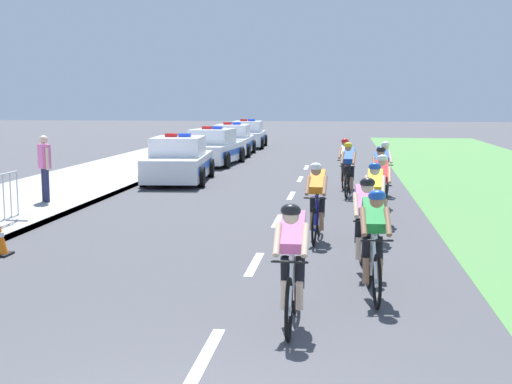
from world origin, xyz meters
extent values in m
cube|color=gray|center=(-6.98, 14.00, 0.06)|extent=(4.04, 60.00, 0.12)
cube|color=#9E9E99|center=(-5.04, 14.00, 0.07)|extent=(0.16, 60.00, 0.13)
cube|color=white|center=(0.00, 2.38, 0.00)|extent=(0.14, 1.60, 0.01)
cube|color=white|center=(0.00, 6.38, 0.00)|extent=(0.14, 1.60, 0.01)
cube|color=white|center=(0.00, 10.38, 0.00)|extent=(0.14, 1.60, 0.01)
cube|color=white|center=(0.00, 14.38, 0.00)|extent=(0.14, 1.60, 0.01)
cube|color=white|center=(0.00, 18.38, 0.00)|extent=(0.14, 1.60, 0.01)
cube|color=white|center=(0.00, 22.38, 0.00)|extent=(0.14, 1.60, 0.01)
torus|color=black|center=(0.83, 2.92, 0.36)|extent=(0.05, 0.72, 0.72)
cylinder|color=#99999E|center=(0.83, 2.92, 0.36)|extent=(0.06, 0.06, 0.06)
torus|color=black|center=(0.83, 3.92, 0.36)|extent=(0.05, 0.72, 0.72)
cylinder|color=#99999E|center=(0.83, 3.92, 0.36)|extent=(0.06, 0.06, 0.06)
cylinder|color=white|center=(0.83, 3.37, 0.90)|extent=(0.04, 0.55, 0.04)
cylinder|color=white|center=(0.83, 3.19, 0.58)|extent=(0.04, 0.48, 0.63)
cylinder|color=white|center=(0.83, 3.57, 0.60)|extent=(0.04, 0.04, 0.65)
cylinder|color=black|center=(0.83, 3.02, 0.88)|extent=(0.42, 0.03, 0.03)
cube|color=black|center=(0.83, 3.57, 0.94)|extent=(0.10, 0.22, 0.05)
cube|color=pink|center=(0.83, 3.44, 1.14)|extent=(0.28, 0.54, 0.47)
cube|color=black|center=(0.83, 3.56, 0.98)|extent=(0.28, 0.20, 0.18)
cylinder|color=black|center=(0.92, 3.51, 0.64)|extent=(0.11, 0.22, 0.40)
cylinder|color=beige|center=(0.92, 3.43, 0.37)|extent=(0.09, 0.15, 0.36)
cylinder|color=black|center=(0.74, 3.51, 0.64)|extent=(0.11, 0.17, 0.40)
cylinder|color=beige|center=(0.74, 3.43, 0.37)|extent=(0.09, 0.12, 0.36)
cylinder|color=beige|center=(0.99, 3.23, 1.09)|extent=(0.08, 0.40, 0.35)
cylinder|color=beige|center=(0.67, 3.23, 1.09)|extent=(0.08, 0.40, 0.35)
sphere|color=beige|center=(0.83, 3.14, 1.38)|extent=(0.19, 0.19, 0.19)
ellipsoid|color=black|center=(0.83, 3.13, 1.45)|extent=(0.23, 0.31, 0.24)
torus|color=black|center=(1.87, 4.22, 0.36)|extent=(0.09, 0.73, 0.72)
cylinder|color=#99999E|center=(1.87, 4.22, 0.36)|extent=(0.06, 0.06, 0.06)
torus|color=black|center=(1.80, 5.22, 0.36)|extent=(0.09, 0.73, 0.72)
cylinder|color=#99999E|center=(1.80, 5.22, 0.36)|extent=(0.06, 0.06, 0.06)
cylinder|color=white|center=(1.84, 4.67, 0.90)|extent=(0.07, 0.55, 0.04)
cylinder|color=white|center=(1.85, 4.49, 0.58)|extent=(0.07, 0.48, 0.63)
cylinder|color=white|center=(1.83, 4.87, 0.60)|extent=(0.04, 0.04, 0.65)
cylinder|color=black|center=(1.86, 4.32, 0.88)|extent=(0.42, 0.06, 0.03)
cube|color=black|center=(1.83, 4.87, 0.94)|extent=(0.11, 0.23, 0.05)
cube|color=green|center=(1.83, 4.74, 1.14)|extent=(0.32, 0.57, 0.45)
cube|color=black|center=(1.83, 4.86, 0.98)|extent=(0.29, 0.22, 0.18)
cylinder|color=black|center=(1.92, 4.81, 0.64)|extent=(0.12, 0.23, 0.40)
cylinder|color=#9E7051|center=(1.92, 4.73, 0.37)|extent=(0.10, 0.16, 0.36)
cylinder|color=black|center=(1.74, 4.80, 0.64)|extent=(0.12, 0.18, 0.40)
cylinder|color=#9E7051|center=(1.75, 4.72, 0.37)|extent=(0.10, 0.13, 0.36)
cylinder|color=#9E7051|center=(2.01, 4.54, 1.09)|extent=(0.10, 0.41, 0.35)
cylinder|color=#9E7051|center=(1.69, 4.52, 1.09)|extent=(0.10, 0.41, 0.35)
sphere|color=#9E7051|center=(1.85, 4.44, 1.38)|extent=(0.19, 0.19, 0.19)
ellipsoid|color=blue|center=(1.85, 4.43, 1.45)|extent=(0.25, 0.33, 0.24)
torus|color=black|center=(1.79, 5.60, 0.36)|extent=(0.08, 0.73, 0.72)
cylinder|color=#99999E|center=(1.79, 5.60, 0.36)|extent=(0.06, 0.06, 0.06)
torus|color=black|center=(1.74, 6.60, 0.36)|extent=(0.08, 0.73, 0.72)
cylinder|color=#99999E|center=(1.74, 6.60, 0.36)|extent=(0.06, 0.06, 0.06)
cylinder|color=black|center=(1.77, 6.05, 0.90)|extent=(0.07, 0.55, 0.04)
cylinder|color=black|center=(1.78, 5.87, 0.58)|extent=(0.07, 0.48, 0.63)
cylinder|color=black|center=(1.76, 6.25, 0.60)|extent=(0.04, 0.04, 0.65)
cylinder|color=black|center=(1.79, 5.70, 0.88)|extent=(0.42, 0.05, 0.03)
cube|color=black|center=(1.76, 6.25, 0.94)|extent=(0.11, 0.23, 0.05)
cube|color=pink|center=(1.76, 6.12, 1.14)|extent=(0.31, 0.56, 0.46)
cube|color=black|center=(1.76, 6.24, 0.98)|extent=(0.29, 0.22, 0.18)
cylinder|color=black|center=(1.85, 6.19, 0.64)|extent=(0.12, 0.23, 0.40)
cylinder|color=beige|center=(1.86, 6.11, 0.37)|extent=(0.10, 0.16, 0.36)
cylinder|color=black|center=(1.67, 6.18, 0.64)|extent=(0.12, 0.17, 0.40)
cylinder|color=beige|center=(1.68, 6.10, 0.37)|extent=(0.10, 0.13, 0.36)
cylinder|color=beige|center=(1.94, 5.92, 1.09)|extent=(0.10, 0.40, 0.35)
cylinder|color=beige|center=(1.62, 5.90, 1.09)|extent=(0.10, 0.40, 0.35)
sphere|color=beige|center=(1.78, 5.82, 1.38)|extent=(0.19, 0.19, 0.19)
ellipsoid|color=black|center=(1.78, 5.81, 1.45)|extent=(0.25, 0.33, 0.24)
torus|color=black|center=(1.99, 8.06, 0.36)|extent=(0.10, 0.73, 0.72)
cylinder|color=#99999E|center=(1.99, 8.06, 0.36)|extent=(0.06, 0.06, 0.06)
torus|color=black|center=(2.07, 9.06, 0.36)|extent=(0.10, 0.73, 0.72)
cylinder|color=#99999E|center=(2.07, 9.06, 0.36)|extent=(0.06, 0.06, 0.06)
cylinder|color=silver|center=(2.02, 8.51, 0.90)|extent=(0.08, 0.55, 0.04)
cylinder|color=silver|center=(2.01, 8.34, 0.58)|extent=(0.08, 0.48, 0.63)
cylinder|color=silver|center=(2.04, 8.71, 0.60)|extent=(0.04, 0.04, 0.65)
cylinder|color=black|center=(2.00, 8.16, 0.88)|extent=(0.42, 0.06, 0.03)
cube|color=black|center=(2.04, 8.71, 0.94)|extent=(0.12, 0.23, 0.05)
cube|color=yellow|center=(2.03, 8.59, 1.14)|extent=(0.32, 0.57, 0.45)
cube|color=black|center=(2.04, 8.70, 0.98)|extent=(0.29, 0.22, 0.18)
cylinder|color=black|center=(2.12, 8.64, 0.64)|extent=(0.13, 0.23, 0.40)
cylinder|color=beige|center=(2.12, 8.56, 0.37)|extent=(0.10, 0.16, 0.36)
cylinder|color=black|center=(1.94, 8.66, 0.64)|extent=(0.12, 0.18, 0.40)
cylinder|color=beige|center=(1.94, 8.58, 0.37)|extent=(0.10, 0.13, 0.36)
cylinder|color=beige|center=(2.17, 8.36, 1.09)|extent=(0.11, 0.41, 0.35)
cylinder|color=beige|center=(1.85, 8.38, 1.09)|extent=(0.11, 0.41, 0.35)
sphere|color=beige|center=(2.01, 8.29, 1.38)|extent=(0.19, 0.19, 0.19)
ellipsoid|color=blue|center=(2.01, 8.28, 1.45)|extent=(0.25, 0.33, 0.24)
torus|color=black|center=(0.91, 7.88, 0.36)|extent=(0.08, 0.73, 0.72)
cylinder|color=#99999E|center=(0.91, 7.88, 0.36)|extent=(0.06, 0.06, 0.06)
torus|color=black|center=(0.97, 8.88, 0.36)|extent=(0.08, 0.73, 0.72)
cylinder|color=#99999E|center=(0.97, 8.88, 0.36)|extent=(0.06, 0.06, 0.06)
cylinder|color=#1E1E99|center=(0.94, 8.33, 0.90)|extent=(0.07, 0.55, 0.04)
cylinder|color=#1E1E99|center=(0.93, 8.15, 0.58)|extent=(0.07, 0.48, 0.63)
cylinder|color=#1E1E99|center=(0.95, 8.53, 0.60)|extent=(0.04, 0.04, 0.65)
cylinder|color=black|center=(0.92, 7.98, 0.88)|extent=(0.42, 0.05, 0.03)
cube|color=black|center=(0.95, 8.53, 0.94)|extent=(0.11, 0.23, 0.05)
cube|color=orange|center=(0.94, 8.40, 1.14)|extent=(0.31, 0.56, 0.45)
cube|color=black|center=(0.95, 8.52, 0.98)|extent=(0.29, 0.22, 0.18)
cylinder|color=black|center=(1.03, 8.46, 0.64)|extent=(0.12, 0.23, 0.40)
cylinder|color=#9E7051|center=(1.03, 8.38, 0.37)|extent=(0.10, 0.16, 0.36)
cylinder|color=black|center=(0.85, 8.47, 0.64)|extent=(0.12, 0.17, 0.40)
cylinder|color=#9E7051|center=(0.85, 8.39, 0.37)|extent=(0.10, 0.13, 0.36)
cylinder|color=#9E7051|center=(1.09, 8.18, 1.09)|extent=(0.10, 0.40, 0.35)
cylinder|color=#9E7051|center=(0.77, 8.20, 1.09)|extent=(0.10, 0.40, 0.35)
sphere|color=#9E7051|center=(0.92, 8.10, 1.38)|extent=(0.19, 0.19, 0.19)
ellipsoid|color=white|center=(0.92, 8.09, 1.45)|extent=(0.25, 0.33, 0.24)
torus|color=black|center=(2.24, 9.91, 0.36)|extent=(0.07, 0.72, 0.72)
cylinder|color=#99999E|center=(2.24, 9.91, 0.36)|extent=(0.06, 0.06, 0.06)
torus|color=black|center=(2.27, 10.91, 0.36)|extent=(0.07, 0.72, 0.72)
cylinder|color=#99999E|center=(2.27, 10.91, 0.36)|extent=(0.06, 0.06, 0.06)
cylinder|color=silver|center=(2.26, 10.36, 0.90)|extent=(0.05, 0.55, 0.04)
cylinder|color=silver|center=(2.25, 10.18, 0.58)|extent=(0.05, 0.48, 0.63)
cylinder|color=silver|center=(2.26, 10.56, 0.60)|extent=(0.04, 0.04, 0.65)
cylinder|color=black|center=(2.25, 10.01, 0.88)|extent=(0.42, 0.04, 0.03)
cube|color=black|center=(2.26, 10.56, 0.94)|extent=(0.11, 0.22, 0.05)
cube|color=red|center=(2.26, 10.43, 1.14)|extent=(0.30, 0.55, 0.47)
cube|color=black|center=(2.26, 10.55, 0.98)|extent=(0.29, 0.21, 0.18)
cylinder|color=black|center=(2.35, 10.50, 0.64)|extent=(0.12, 0.23, 0.40)
cylinder|color=tan|center=(2.35, 10.42, 0.37)|extent=(0.09, 0.16, 0.36)
cylinder|color=black|center=(2.17, 10.50, 0.64)|extent=(0.11, 0.17, 0.40)
cylinder|color=tan|center=(2.17, 10.42, 0.37)|extent=(0.09, 0.13, 0.36)
cylinder|color=tan|center=(2.41, 10.21, 1.09)|extent=(0.09, 0.40, 0.35)
cylinder|color=tan|center=(2.09, 10.22, 1.09)|extent=(0.09, 0.40, 0.35)
sphere|color=tan|center=(2.25, 10.13, 1.38)|extent=(0.19, 0.19, 0.19)
ellipsoid|color=white|center=(2.25, 10.12, 1.45)|extent=(0.24, 0.32, 0.24)
torus|color=black|center=(2.35, 12.36, 0.36)|extent=(0.05, 0.72, 0.72)
cylinder|color=#99999E|center=(2.35, 12.36, 0.36)|extent=(0.06, 0.06, 0.06)
torus|color=black|center=(2.36, 13.36, 0.36)|extent=(0.05, 0.72, 0.72)
cylinder|color=#99999E|center=(2.36, 13.36, 0.36)|extent=(0.06, 0.06, 0.06)
cylinder|color=#B21919|center=(2.36, 12.81, 0.90)|extent=(0.04, 0.55, 0.04)
cylinder|color=#B21919|center=(2.36, 12.64, 0.58)|extent=(0.04, 0.48, 0.63)
cylinder|color=#B21919|center=(2.36, 13.01, 0.60)|extent=(0.04, 0.04, 0.65)
cylinder|color=black|center=(2.36, 12.46, 0.88)|extent=(0.42, 0.03, 0.03)
cube|color=black|center=(2.36, 13.01, 0.94)|extent=(0.10, 0.22, 0.05)
cube|color=blue|center=(2.36, 12.89, 1.14)|extent=(0.28, 0.55, 0.44)
cube|color=black|center=(2.36, 13.00, 0.98)|extent=(0.28, 0.20, 0.18)
cylinder|color=black|center=(2.45, 12.95, 0.64)|extent=(0.11, 0.22, 0.40)
cylinder|color=#9E7051|center=(2.45, 12.87, 0.37)|extent=(0.09, 0.15, 0.36)
cylinder|color=black|center=(2.27, 12.95, 0.64)|extent=(0.11, 0.17, 0.40)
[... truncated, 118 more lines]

